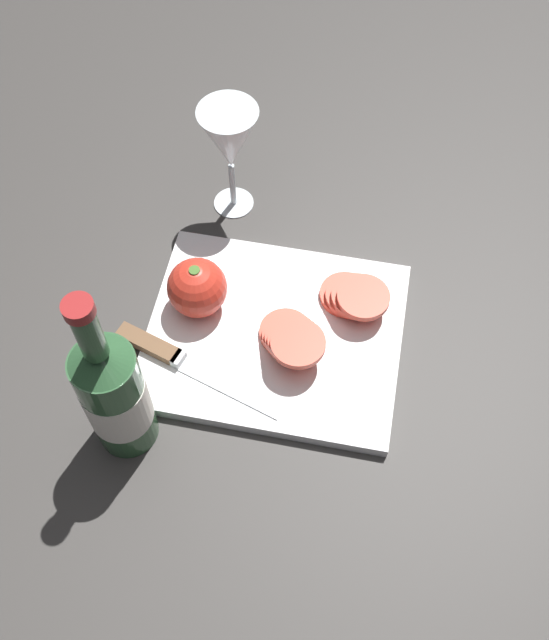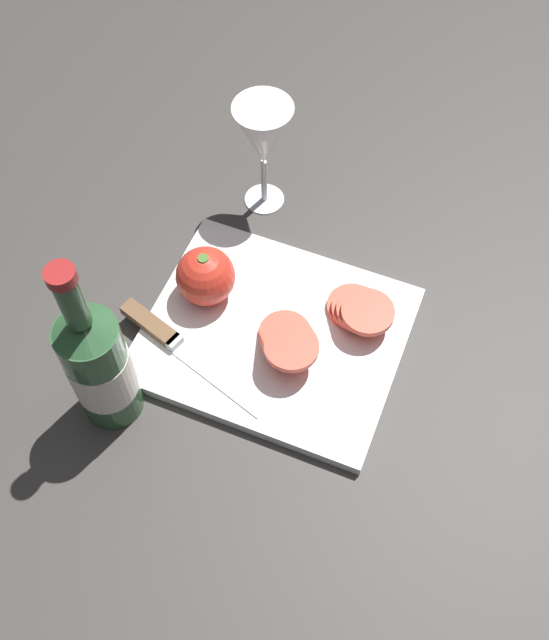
{
  "view_description": "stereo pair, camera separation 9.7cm",
  "coord_description": "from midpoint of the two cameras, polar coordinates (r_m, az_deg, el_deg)",
  "views": [
    {
      "loc": [
        -0.05,
        0.51,
        0.88
      ],
      "look_at": [
        0.04,
        0.02,
        0.05
      ],
      "focal_mm": 42.0,
      "sensor_mm": 36.0,
      "label": 1
    },
    {
      "loc": [
        -0.15,
        0.49,
        0.88
      ],
      "look_at": [
        0.04,
        0.02,
        0.05
      ],
      "focal_mm": 42.0,
      "sensor_mm": 36.0,
      "label": 2
    }
  ],
  "objects": [
    {
      "name": "tomato_slice_stack_near",
      "position": [
        1.01,
        3.36,
        1.62
      ],
      "size": [
        0.1,
        0.09,
        0.04
      ],
      "color": "#DB4C38",
      "rests_on": "cutting_board"
    },
    {
      "name": "cutting_board",
      "position": [
        1.01,
        -2.76,
        -1.38
      ],
      "size": [
        0.34,
        0.28,
        0.02
      ],
      "color": "white",
      "rests_on": "ground_plane"
    },
    {
      "name": "tomato_slice_stack_far",
      "position": [
        0.97,
        -1.55,
        -1.6
      ],
      "size": [
        0.09,
        0.1,
        0.05
      ],
      "color": "#DB4C38",
      "rests_on": "cutting_board"
    },
    {
      "name": "knife",
      "position": [
        0.99,
        -10.99,
        -2.75
      ],
      "size": [
        0.24,
        0.1,
        0.01
      ],
      "rotation": [
        0.0,
        0.0,
        2.83
      ],
      "color": "silver",
      "rests_on": "cutting_board"
    },
    {
      "name": "wine_bottle",
      "position": [
        0.89,
        -15.21,
        -5.77
      ],
      "size": [
        0.08,
        0.08,
        0.3
      ],
      "color": "#2D5633",
      "rests_on": "ground_plane"
    },
    {
      "name": "wine_glass",
      "position": [
        1.06,
        -6.14,
        13.14
      ],
      "size": [
        0.08,
        0.08,
        0.18
      ],
      "color": "silver",
      "rests_on": "ground_plane"
    },
    {
      "name": "whole_tomato",
      "position": [
        1.0,
        -8.7,
        2.23
      ],
      "size": [
        0.08,
        0.08,
        0.08
      ],
      "color": "red",
      "rests_on": "cutting_board"
    },
    {
      "name": "ground_plane",
      "position": [
        1.02,
        -0.14,
        -1.31
      ],
      "size": [
        3.0,
        3.0,
        0.0
      ],
      "primitive_type": "plane",
      "color": "#383533"
    }
  ]
}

